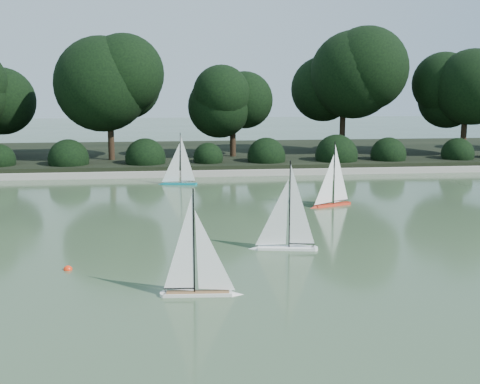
# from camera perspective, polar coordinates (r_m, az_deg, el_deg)

# --- Properties ---
(ground) EXTENTS (80.00, 80.00, 0.00)m
(ground) POSITION_cam_1_polar(r_m,az_deg,el_deg) (9.28, 0.41, -6.96)
(ground) COLOR #2C4127
(ground) RESTS_ON ground
(pond_coping) EXTENTS (40.00, 0.35, 0.18)m
(pond_coping) POSITION_cam_1_polar(r_m,az_deg,el_deg) (18.03, -3.06, 1.80)
(pond_coping) COLOR gray
(pond_coping) RESTS_ON ground
(far_bank) EXTENTS (40.00, 8.00, 0.30)m
(far_bank) POSITION_cam_1_polar(r_m,az_deg,el_deg) (21.98, -3.71, 3.49)
(far_bank) COLOR black
(far_bank) RESTS_ON ground
(tree_line) EXTENTS (26.31, 3.93, 4.39)m
(tree_line) POSITION_cam_1_polar(r_m,az_deg,el_deg) (20.36, -0.05, 9.99)
(tree_line) COLOR black
(tree_line) RESTS_ON ground
(shrub_hedge) EXTENTS (29.10, 1.10, 1.10)m
(shrub_hedge) POSITION_cam_1_polar(r_m,az_deg,el_deg) (18.87, -3.24, 3.28)
(shrub_hedge) COLOR black
(shrub_hedge) RESTS_ON ground
(sailboat_white_a) EXTENTS (1.18, 0.38, 1.61)m
(sailboat_white_a) POSITION_cam_1_polar(r_m,az_deg,el_deg) (10.10, 3.91, -4.07)
(sailboat_white_a) COLOR white
(sailboat_white_a) RESTS_ON ground
(sailboat_white_b) EXTENTS (1.12, 0.25, 1.52)m
(sailboat_white_b) POSITION_cam_1_polar(r_m,az_deg,el_deg) (7.97, -3.43, -8.15)
(sailboat_white_b) COLOR silver
(sailboat_white_b) RESTS_ON ground
(sailboat_orange) EXTENTS (1.10, 0.59, 1.56)m
(sailboat_orange) POSITION_cam_1_polar(r_m,az_deg,el_deg) (13.73, 8.47, -0.34)
(sailboat_orange) COLOR red
(sailboat_orange) RESTS_ON ground
(sailboat_teal) EXTENTS (1.11, 0.36, 1.51)m
(sailboat_teal) POSITION_cam_1_polar(r_m,az_deg,el_deg) (16.60, -6.07, 1.53)
(sailboat_teal) COLOR #08727F
(sailboat_teal) RESTS_ON ground
(race_buoy) EXTENTS (0.13, 0.13, 0.13)m
(race_buoy) POSITION_cam_1_polar(r_m,az_deg,el_deg) (9.43, -16.00, -7.10)
(race_buoy) COLOR #FF2F0D
(race_buoy) RESTS_ON ground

